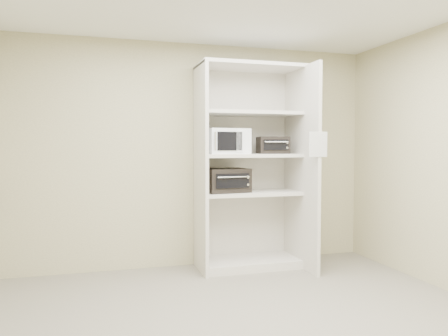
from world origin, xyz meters
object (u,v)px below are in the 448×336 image
object	(u,v)px
microwave	(226,141)
toaster_oven_lower	(226,180)
shelving_unit	(253,174)
toaster_oven_upper	(273,145)

from	to	relation	value
microwave	toaster_oven_lower	size ratio (longest dim) A/B	0.98
shelving_unit	microwave	xyz separation A→B (m)	(-0.35, -0.02, 0.39)
toaster_oven_upper	microwave	bearing A→B (deg)	-173.91
shelving_unit	microwave	bearing A→B (deg)	-176.89
microwave	toaster_oven_lower	xyz separation A→B (m)	(0.01, 0.01, -0.46)
toaster_oven_lower	toaster_oven_upper	bearing A→B (deg)	-9.45
shelving_unit	toaster_oven_upper	size ratio (longest dim) A/B	6.81
shelving_unit	toaster_oven_upper	distance (m)	0.42
toaster_oven_upper	shelving_unit	bearing A→B (deg)	179.52
microwave	toaster_oven_upper	world-z (taller)	microwave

